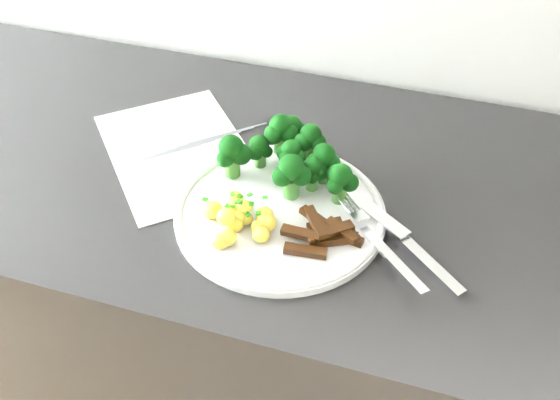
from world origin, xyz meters
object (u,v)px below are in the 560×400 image
Objects in this scene: potatoes at (239,218)px; beef_strips at (324,233)px; knife at (412,249)px; fork at (380,243)px; plate at (280,212)px; broccoli at (292,153)px; recipe_paper at (179,150)px; counter at (247,343)px.

beef_strips is (0.11, 0.01, -0.00)m from potatoes.
potatoes is 0.23m from knife.
potatoes is 0.66× the size of fork.
fork is (0.14, -0.03, 0.01)m from plate.
knife reaches higher than plate.
broccoli is 0.22m from knife.
potatoes is at bearing -42.04° from recipe_paper.
broccoli is 1.94× the size of potatoes.
recipe_paper is 0.39m from knife.
potatoes is (-0.04, -0.04, 0.02)m from plate.
recipe_paper is 0.19m from broccoli.
counter is 22.18× the size of potatoes.
counter is at bearing -177.88° from broccoli.
beef_strips is at bearing 5.33° from potatoes.
fork reaches higher than knife.
potatoes is (0.05, -0.12, 0.46)m from counter.
fork is at bearing 5.04° from potatoes.
beef_strips reaches higher than fork.
beef_strips reaches higher than knife.
recipe_paper reaches higher than counter.
broccoli reaches higher than plate.
plate is at bearing 175.19° from knife.
beef_strips is 0.54× the size of knife.
beef_strips is (0.16, -0.11, 0.46)m from counter.
potatoes is at bearing -174.96° from fork.
plate is 2.76× the size of potatoes.
potatoes reaches higher than plate.
recipe_paper is at bearing 164.14° from knife.
recipe_paper is 1.19× the size of plate.
plate is 0.06m from potatoes.
plate is 2.74× the size of beef_strips.
recipe_paper is 2.16× the size of fork.
counter is 0.48m from potatoes.
broccoli reaches higher than fork.
beef_strips is (0.07, -0.03, 0.01)m from plate.
knife is at bearing -17.97° from counter.
beef_strips is at bearing -175.42° from fork.
knife is at bearing -25.91° from broccoli.
knife is (0.23, 0.03, -0.02)m from potatoes.
knife is (0.19, -0.09, -0.04)m from broccoli.
fork is (0.19, 0.02, -0.01)m from potatoes.
potatoes is (-0.04, -0.12, -0.03)m from broccoli.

